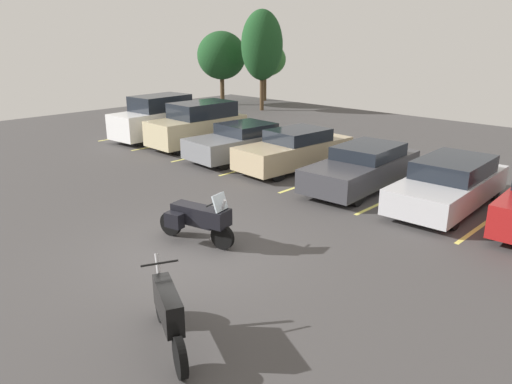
{
  "coord_description": "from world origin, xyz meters",
  "views": [
    {
      "loc": [
        8.26,
        -6.35,
        4.79
      ],
      "look_at": [
        -0.3,
        2.53,
        0.79
      ],
      "focal_mm": 34.16,
      "sensor_mm": 36.0,
      "label": 1
    }
  ],
  "objects_px": {
    "car_champagne": "(198,125)",
    "car_tan": "(295,150)",
    "car_white": "(157,118)",
    "car_charcoal": "(363,167)",
    "motorcycle_second": "(168,312)",
    "car_grey": "(240,142)",
    "motorcycle_touring": "(198,218)",
    "car_silver": "(450,183)"
  },
  "relations": [
    {
      "from": "car_tan",
      "to": "motorcycle_touring",
      "type": "bearing_deg",
      "value": -68.49
    },
    {
      "from": "motorcycle_second",
      "to": "motorcycle_touring",
      "type": "bearing_deg",
      "value": 133.79
    },
    {
      "from": "car_tan",
      "to": "car_charcoal",
      "type": "height_order",
      "value": "car_tan"
    },
    {
      "from": "car_white",
      "to": "motorcycle_second",
      "type": "bearing_deg",
      "value": -34.49
    },
    {
      "from": "car_silver",
      "to": "car_grey",
      "type": "bearing_deg",
      "value": -178.22
    },
    {
      "from": "motorcycle_second",
      "to": "car_silver",
      "type": "xyz_separation_m",
      "value": [
        0.38,
        9.69,
        0.09
      ]
    },
    {
      "from": "car_grey",
      "to": "car_silver",
      "type": "distance_m",
      "value": 8.43
    },
    {
      "from": "car_charcoal",
      "to": "car_champagne",
      "type": "bearing_deg",
      "value": 178.38
    },
    {
      "from": "car_charcoal",
      "to": "motorcycle_second",
      "type": "bearing_deg",
      "value": -75.71
    },
    {
      "from": "motorcycle_touring",
      "to": "car_champagne",
      "type": "bearing_deg",
      "value": 140.31
    },
    {
      "from": "car_white",
      "to": "car_charcoal",
      "type": "distance_m",
      "value": 11.31
    },
    {
      "from": "car_tan",
      "to": "car_silver",
      "type": "relative_size",
      "value": 0.98
    },
    {
      "from": "car_grey",
      "to": "car_white",
      "type": "bearing_deg",
      "value": 179.98
    },
    {
      "from": "motorcycle_touring",
      "to": "car_tan",
      "type": "relative_size",
      "value": 0.45
    },
    {
      "from": "car_champagne",
      "to": "car_tan",
      "type": "xyz_separation_m",
      "value": [
        5.54,
        0.04,
        -0.25
      ]
    },
    {
      "from": "car_white",
      "to": "car_tan",
      "type": "xyz_separation_m",
      "value": [
        8.2,
        0.39,
        -0.29
      ]
    },
    {
      "from": "car_grey",
      "to": "car_charcoal",
      "type": "xyz_separation_m",
      "value": [
        5.62,
        0.11,
        -0.02
      ]
    },
    {
      "from": "motorcycle_touring",
      "to": "car_silver",
      "type": "distance_m",
      "value": 7.47
    },
    {
      "from": "car_white",
      "to": "car_silver",
      "type": "distance_m",
      "value": 14.12
    },
    {
      "from": "motorcycle_touring",
      "to": "car_tan",
      "type": "xyz_separation_m",
      "value": [
        -2.71,
        6.88,
        0.08
      ]
    },
    {
      "from": "motorcycle_touring",
      "to": "car_grey",
      "type": "height_order",
      "value": "car_grey"
    },
    {
      "from": "car_tan",
      "to": "car_white",
      "type": "bearing_deg",
      "value": -177.26
    },
    {
      "from": "motorcycle_second",
      "to": "car_white",
      "type": "distance_m",
      "value": 16.66
    },
    {
      "from": "motorcycle_touring",
      "to": "motorcycle_second",
      "type": "xyz_separation_m",
      "value": [
        2.82,
        -2.94,
        -0.03
      ]
    },
    {
      "from": "motorcycle_second",
      "to": "car_charcoal",
      "type": "bearing_deg",
      "value": 104.29
    },
    {
      "from": "motorcycle_second",
      "to": "car_charcoal",
      "type": "height_order",
      "value": "car_charcoal"
    },
    {
      "from": "car_white",
      "to": "motorcycle_touring",
      "type": "bearing_deg",
      "value": -30.75
    },
    {
      "from": "car_champagne",
      "to": "car_charcoal",
      "type": "xyz_separation_m",
      "value": [
        8.64,
        -0.25,
        -0.28
      ]
    },
    {
      "from": "car_charcoal",
      "to": "car_white",
      "type": "bearing_deg",
      "value": -179.44
    },
    {
      "from": "motorcycle_second",
      "to": "car_grey",
      "type": "bearing_deg",
      "value": 130.47
    },
    {
      "from": "car_charcoal",
      "to": "car_tan",
      "type": "bearing_deg",
      "value": 174.82
    },
    {
      "from": "car_white",
      "to": "car_charcoal",
      "type": "height_order",
      "value": "car_white"
    },
    {
      "from": "car_silver",
      "to": "car_white",
      "type": "bearing_deg",
      "value": -178.94
    },
    {
      "from": "motorcycle_touring",
      "to": "car_charcoal",
      "type": "xyz_separation_m",
      "value": [
        0.39,
        6.6,
        0.05
      ]
    },
    {
      "from": "car_champagne",
      "to": "car_tan",
      "type": "relative_size",
      "value": 0.92
    },
    {
      "from": "car_tan",
      "to": "car_charcoal",
      "type": "bearing_deg",
      "value": -5.18
    },
    {
      "from": "car_grey",
      "to": "car_champagne",
      "type": "bearing_deg",
      "value": 173.26
    },
    {
      "from": "car_white",
      "to": "car_silver",
      "type": "bearing_deg",
      "value": 1.06
    },
    {
      "from": "car_grey",
      "to": "car_tan",
      "type": "distance_m",
      "value": 2.54
    },
    {
      "from": "car_silver",
      "to": "motorcycle_touring",
      "type": "bearing_deg",
      "value": -115.35
    },
    {
      "from": "car_champagne",
      "to": "car_silver",
      "type": "distance_m",
      "value": 11.45
    },
    {
      "from": "motorcycle_touring",
      "to": "motorcycle_second",
      "type": "distance_m",
      "value": 4.07
    }
  ]
}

